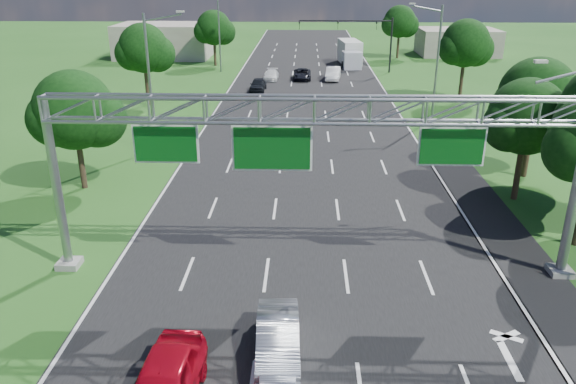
{
  "coord_description": "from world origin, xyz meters",
  "views": [
    {
      "loc": [
        -0.13,
        -10.62,
        12.9
      ],
      "look_at": [
        -0.84,
        12.18,
        3.79
      ],
      "focal_mm": 35.0,
      "sensor_mm": 36.0,
      "label": 1
    }
  ],
  "objects_px": {
    "sign_gantry": "(316,124)",
    "silver_sedan": "(278,338)",
    "traffic_signal": "(365,32)",
    "box_truck": "(350,54)"
  },
  "relations": [
    {
      "from": "traffic_signal",
      "to": "silver_sedan",
      "type": "distance_m",
      "value": 59.88
    },
    {
      "from": "sign_gantry",
      "to": "silver_sedan",
      "type": "xyz_separation_m",
      "value": [
        -1.33,
        -6.11,
        -6.18
      ]
    },
    {
      "from": "sign_gantry",
      "to": "traffic_signal",
      "type": "relative_size",
      "value": 1.92
    },
    {
      "from": "silver_sedan",
      "to": "traffic_signal",
      "type": "bearing_deg",
      "value": 79.21
    },
    {
      "from": "silver_sedan",
      "to": "box_truck",
      "type": "xyz_separation_m",
      "value": [
        7.18,
        65.19,
        0.89
      ]
    },
    {
      "from": "sign_gantry",
      "to": "box_truck",
      "type": "bearing_deg",
      "value": 84.35
    },
    {
      "from": "traffic_signal",
      "to": "box_truck",
      "type": "distance_m",
      "value": 7.17
    },
    {
      "from": "sign_gantry",
      "to": "silver_sedan",
      "type": "relative_size",
      "value": 5.45
    },
    {
      "from": "box_truck",
      "to": "silver_sedan",
      "type": "bearing_deg",
      "value": -103.11
    },
    {
      "from": "traffic_signal",
      "to": "sign_gantry",
      "type": "bearing_deg",
      "value": -97.68
    }
  ]
}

